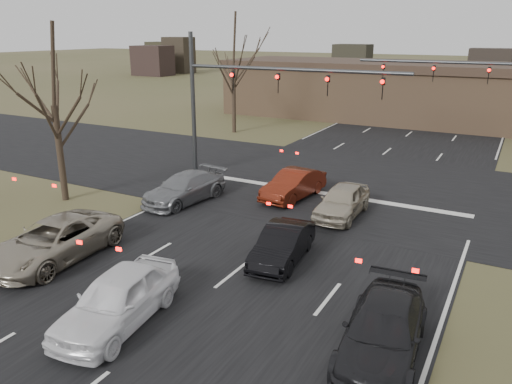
% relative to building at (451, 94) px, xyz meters
% --- Properties ---
extents(ground, '(360.00, 360.00, 0.00)m').
position_rel_building_xyz_m(ground, '(-2.00, -38.00, -2.67)').
color(ground, '#424424').
rests_on(ground, ground).
extents(road_main, '(14.00, 300.00, 0.02)m').
position_rel_building_xyz_m(road_main, '(-2.00, 22.00, -2.66)').
color(road_main, black).
rests_on(road_main, ground).
extents(road_cross, '(200.00, 14.00, 0.02)m').
position_rel_building_xyz_m(road_cross, '(-2.00, -23.00, -2.65)').
color(road_cross, black).
rests_on(road_cross, ground).
extents(building, '(42.40, 10.40, 5.30)m').
position_rel_building_xyz_m(building, '(0.00, 0.00, 0.00)').
color(building, '#8B684A').
rests_on(building, ground).
extents(mast_arm_near, '(12.12, 0.24, 8.00)m').
position_rel_building_xyz_m(mast_arm_near, '(-7.23, -25.00, 2.41)').
color(mast_arm_near, '#383A3D').
rests_on(mast_arm_near, ground).
extents(mast_arm_far, '(11.12, 0.24, 8.00)m').
position_rel_building_xyz_m(mast_arm_far, '(4.18, -15.00, 2.35)').
color(mast_arm_far, '#383A3D').
rests_on(mast_arm_far, ground).
extents(tree_left_near, '(5.10, 5.10, 8.50)m').
position_rel_building_xyz_m(tree_left_near, '(-13.50, -32.00, 3.90)').
color(tree_left_near, black).
rests_on(tree_left_near, ground).
extents(tree_left_far, '(5.70, 5.70, 9.50)m').
position_rel_building_xyz_m(tree_left_far, '(-15.00, -13.00, 4.68)').
color(tree_left_far, black).
rests_on(tree_left_far, ground).
extents(car_silver_suv, '(2.80, 5.50, 1.49)m').
position_rel_building_xyz_m(car_silver_suv, '(-8.34, -37.02, -1.92)').
color(car_silver_suv, '#A29783').
rests_on(car_silver_suv, ground).
extents(car_white_sedan, '(2.44, 4.78, 1.56)m').
position_rel_building_xyz_m(car_white_sedan, '(-3.32, -39.09, -1.89)').
color(car_white_sedan, white).
rests_on(car_white_sedan, ground).
extents(car_black_hatch, '(1.84, 4.12, 1.31)m').
position_rel_building_xyz_m(car_black_hatch, '(-0.95, -33.18, -2.01)').
color(car_black_hatch, black).
rests_on(car_black_hatch, ground).
extents(car_charcoal_sedan, '(2.31, 4.87, 1.37)m').
position_rel_building_xyz_m(car_charcoal_sedan, '(3.69, -36.94, -1.98)').
color(car_charcoal_sedan, black).
rests_on(car_charcoal_sedan, ground).
extents(car_grey_ahead, '(2.54, 4.99, 1.39)m').
position_rel_building_xyz_m(car_grey_ahead, '(-8.06, -29.42, -1.97)').
color(car_grey_ahead, gray).
rests_on(car_grey_ahead, ground).
extents(car_red_ahead, '(2.00, 4.41, 1.40)m').
position_rel_building_xyz_m(car_red_ahead, '(-3.59, -26.37, -1.96)').
color(car_red_ahead, '#5C1A0D').
rests_on(car_red_ahead, ground).
extents(car_silver_ahead, '(1.74, 4.23, 1.44)m').
position_rel_building_xyz_m(car_silver_ahead, '(-0.59, -27.68, -1.95)').
color(car_silver_ahead, '#B5AA92').
rests_on(car_silver_ahead, ground).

